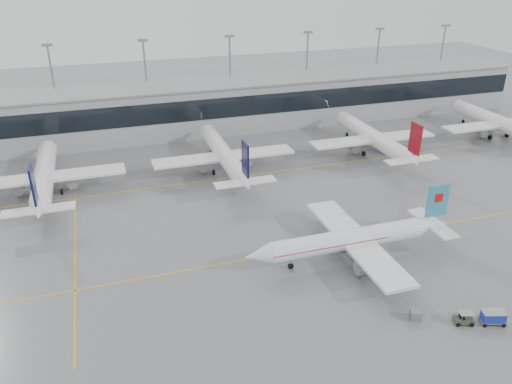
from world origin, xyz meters
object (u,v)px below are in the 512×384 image
object	(u,v)px
baggage_cart	(493,316)
baggage_tug	(464,320)
gse_unit	(415,315)
air_canada_jet	(355,239)

from	to	relation	value
baggage_cart	baggage_tug	bearing A→B (deg)	180.00
baggage_cart	gse_unit	bearing A→B (deg)	174.98
air_canada_jet	baggage_cart	xyz separation A→B (m)	(9.32, -18.79, -2.10)
air_canada_jet	gse_unit	world-z (taller)	air_canada_jet
baggage_cart	gse_unit	size ratio (longest dim) A/B	2.50
baggage_tug	baggage_cart	xyz separation A→B (m)	(3.43, -1.10, 0.48)
baggage_tug	gse_unit	bearing A→B (deg)	171.88
baggage_tug	gse_unit	world-z (taller)	baggage_tug
air_canada_jet	baggage_tug	xyz separation A→B (m)	(5.89, -17.69, -2.58)
air_canada_jet	baggage_tug	bearing A→B (deg)	108.71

